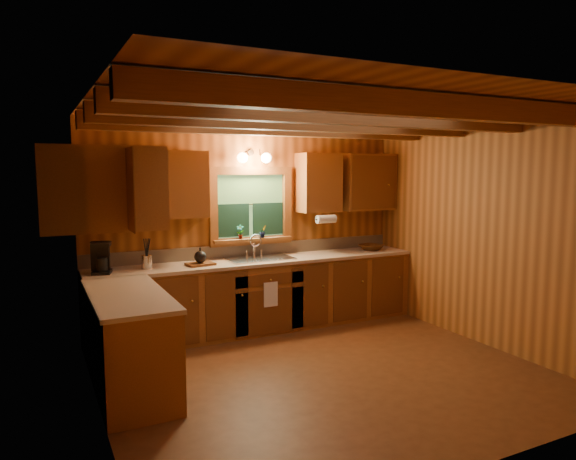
# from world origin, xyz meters

# --- Properties ---
(room) EXTENTS (4.20, 4.20, 4.20)m
(room) POSITION_xyz_m (0.00, 0.00, 1.30)
(room) COLOR #593015
(room) RESTS_ON ground
(ceiling_beams) EXTENTS (4.20, 2.54, 0.18)m
(ceiling_beams) POSITION_xyz_m (0.00, 0.00, 2.49)
(ceiling_beams) COLOR brown
(ceiling_beams) RESTS_ON room
(base_cabinets) EXTENTS (4.20, 2.22, 0.86)m
(base_cabinets) POSITION_xyz_m (-0.49, 1.28, 0.43)
(base_cabinets) COLOR brown
(base_cabinets) RESTS_ON ground
(countertop) EXTENTS (4.20, 2.24, 0.04)m
(countertop) POSITION_xyz_m (-0.48, 1.29, 0.88)
(countertop) COLOR tan
(countertop) RESTS_ON base_cabinets
(backsplash) EXTENTS (4.20, 0.02, 0.16)m
(backsplash) POSITION_xyz_m (0.00, 1.89, 0.98)
(backsplash) COLOR tan
(backsplash) RESTS_ON room
(dishwasher_panel) EXTENTS (0.02, 0.60, 0.80)m
(dishwasher_panel) POSITION_xyz_m (-1.47, 0.68, 0.43)
(dishwasher_panel) COLOR white
(dishwasher_panel) RESTS_ON base_cabinets
(upper_cabinets) EXTENTS (4.19, 1.77, 0.78)m
(upper_cabinets) POSITION_xyz_m (-0.56, 1.42, 1.84)
(upper_cabinets) COLOR brown
(upper_cabinets) RESTS_ON room
(window) EXTENTS (1.12, 0.08, 1.00)m
(window) POSITION_xyz_m (0.00, 1.87, 1.53)
(window) COLOR brown
(window) RESTS_ON room
(window_sill) EXTENTS (1.06, 0.14, 0.04)m
(window_sill) POSITION_xyz_m (0.00, 1.82, 1.12)
(window_sill) COLOR brown
(window_sill) RESTS_ON room
(wall_sconce) EXTENTS (0.45, 0.21, 0.17)m
(wall_sconce) POSITION_xyz_m (0.00, 1.75, 2.16)
(wall_sconce) COLOR black
(wall_sconce) RESTS_ON room
(paper_towel_roll) EXTENTS (0.27, 0.11, 0.11)m
(paper_towel_roll) POSITION_xyz_m (0.92, 1.53, 1.37)
(paper_towel_roll) COLOR white
(paper_towel_roll) RESTS_ON upper_cabinets
(dish_towel) EXTENTS (0.18, 0.01, 0.30)m
(dish_towel) POSITION_xyz_m (0.00, 1.26, 0.52)
(dish_towel) COLOR white
(dish_towel) RESTS_ON base_cabinets
(sink) EXTENTS (0.82, 0.48, 0.43)m
(sink) POSITION_xyz_m (0.00, 1.60, 0.86)
(sink) COLOR silver
(sink) RESTS_ON countertop
(coffee_maker) EXTENTS (0.19, 0.24, 0.34)m
(coffee_maker) POSITION_xyz_m (-1.88, 1.56, 1.07)
(coffee_maker) COLOR black
(coffee_maker) RESTS_ON countertop
(utensil_crock) EXTENTS (0.12, 0.12, 0.34)m
(utensil_crock) POSITION_xyz_m (-1.39, 1.59, 0.98)
(utensil_crock) COLOR silver
(utensil_crock) RESTS_ON countertop
(cutting_board) EXTENTS (0.34, 0.26, 0.03)m
(cutting_board) POSITION_xyz_m (-0.79, 1.52, 0.91)
(cutting_board) COLOR #5E3114
(cutting_board) RESTS_ON countertop
(teakettle) EXTENTS (0.14, 0.14, 0.18)m
(teakettle) POSITION_xyz_m (-0.79, 1.52, 1.00)
(teakettle) COLOR black
(teakettle) RESTS_ON cutting_board
(wicker_basket) EXTENTS (0.42, 0.42, 0.08)m
(wicker_basket) POSITION_xyz_m (1.68, 1.57, 0.94)
(wicker_basket) COLOR #48230C
(wicker_basket) RESTS_ON countertop
(potted_plant_left) EXTENTS (0.12, 0.10, 0.18)m
(potted_plant_left) POSITION_xyz_m (-0.18, 1.81, 1.23)
(potted_plant_left) COLOR #5E3114
(potted_plant_left) RESTS_ON window_sill
(potted_plant_right) EXTENTS (0.10, 0.09, 0.16)m
(potted_plant_right) POSITION_xyz_m (0.13, 1.79, 1.22)
(potted_plant_right) COLOR #5E3114
(potted_plant_right) RESTS_ON window_sill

